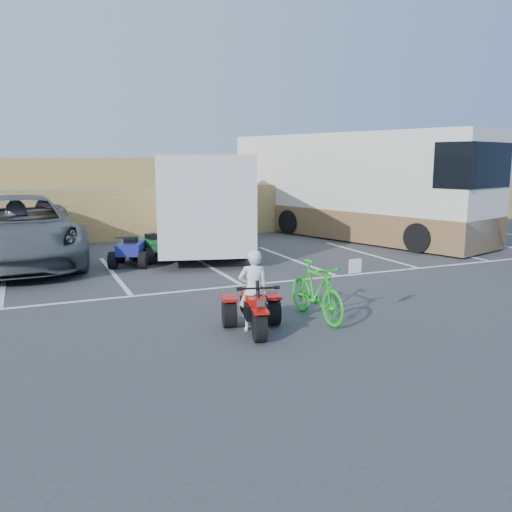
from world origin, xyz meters
name	(u,v)px	position (x,y,z in m)	size (l,w,h in m)	color
ground	(286,310)	(0.00, 0.00, 0.00)	(100.00, 100.00, 0.00)	#373739
parking_stripes	(249,270)	(0.87, 4.07, 0.00)	(28.00, 5.16, 0.01)	white
grass_embankment	(137,195)	(0.00, 15.48, 1.42)	(40.00, 8.50, 3.10)	olive
red_trike_atv	(255,333)	(-1.16, -1.07, 0.00)	(1.08, 1.44, 0.94)	#B50F0A
rider	(253,290)	(-1.12, -0.93, 0.74)	(0.54, 0.36, 1.49)	white
green_dirt_bike	(316,291)	(0.25, -0.79, 0.56)	(0.53, 1.87, 1.13)	#14BF19
grey_pickup	(18,230)	(-5.01, 7.55, 1.00)	(3.31, 7.19, 2.00)	#4D5056
cargo_trailer	(200,200)	(0.56, 7.59, 1.72)	(4.27, 7.25, 3.17)	silver
rv_motorhome	(353,193)	(7.16, 8.56, 1.72)	(6.06, 11.34, 3.96)	silver
quad_atv_blue	(132,265)	(-2.03, 6.04, 0.00)	(1.05, 1.41, 0.92)	navy
quad_atv_green	(154,261)	(-1.27, 6.54, 0.00)	(1.05, 1.40, 0.92)	#135421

